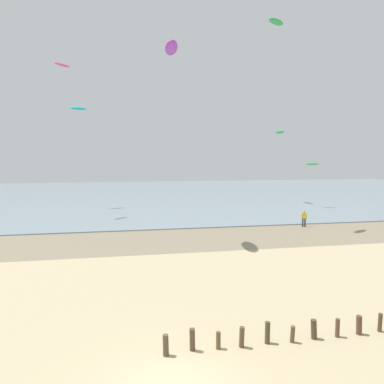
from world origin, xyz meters
name	(u,v)px	position (x,y,z in m)	size (l,w,h in m)	color
wet_sand_strip	(142,241)	(0.00, 19.38, 0.00)	(120.00, 8.66, 0.01)	#84755B
sea	(133,194)	(0.00, 58.71, 0.05)	(160.00, 70.00, 0.10)	gray
groyne_near	(317,329)	(5.96, 1.97, 0.38)	(11.94, 0.37, 0.85)	#4E4130
person_nearest_camera	(304,218)	(16.57, 22.64, 0.92)	(0.51, 0.37, 1.71)	#383842
kite_aloft_0	(276,22)	(13.35, 23.30, 20.17)	(2.19, 0.70, 0.35)	green
kite_aloft_1	(312,164)	(24.54, 35.46, 6.22)	(2.00, 0.64, 0.32)	green
kite_aloft_2	(171,48)	(2.53, 18.89, 15.80)	(3.39, 1.09, 0.54)	purple
kite_aloft_3	(280,132)	(22.30, 41.30, 11.02)	(3.04, 0.97, 0.49)	green
kite_aloft_4	(62,65)	(-8.37, 34.01, 17.83)	(2.13, 0.68, 0.34)	#E54C99
kite_aloft_5	(78,108)	(-7.65, 41.49, 13.91)	(2.39, 0.77, 0.38)	#19B2B7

